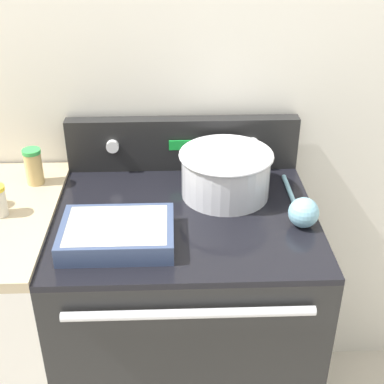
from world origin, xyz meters
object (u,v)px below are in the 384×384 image
at_px(ladle, 303,211).
at_px(spice_jar_green_cap, 34,166).
at_px(casserole_dish, 117,233).
at_px(mixing_bowl, 226,171).

distance_m(ladle, spice_jar_green_cap, 0.82).
relative_size(casserole_dish, ladle, 0.93).
xyz_separation_m(casserole_dish, ladle, (0.50, 0.07, 0.01)).
distance_m(casserole_dish, spice_jar_green_cap, 0.42).
height_order(casserole_dish, spice_jar_green_cap, spice_jar_green_cap).
height_order(mixing_bowl, ladle, mixing_bowl).
bearing_deg(ladle, casserole_dish, -171.59).
distance_m(mixing_bowl, spice_jar_green_cap, 0.59).
bearing_deg(casserole_dish, spice_jar_green_cap, 131.59).
distance_m(mixing_bowl, ladle, 0.26).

